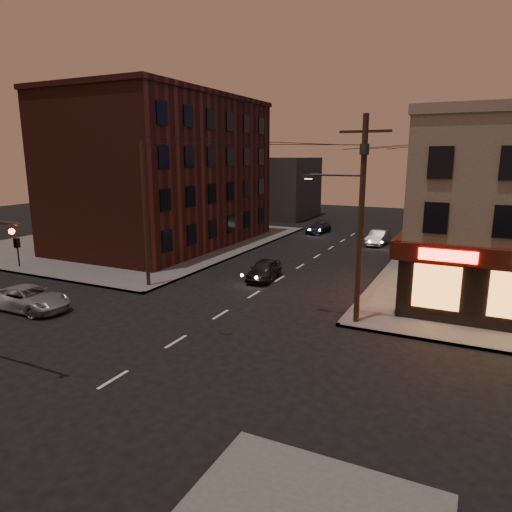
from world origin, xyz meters
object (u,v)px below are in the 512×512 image
Objects in this scene: sedan_mid at (378,238)px; sedan_far at (319,228)px; suv_cross at (30,298)px; fire_hydrant at (400,281)px; sedan_near at (264,270)px.

sedan_mid is 8.20m from sedan_far.
sedan_mid reaches higher than sedan_far.
sedan_far is at bearing -11.61° from suv_cross.
sedan_far is 5.82× the size of fire_hydrant.
suv_cross is at bearing -110.88° from sedan_mid.
sedan_mid is at bearing -23.17° from sedan_far.
sedan_far is (6.12, 31.25, -0.07)m from suv_cross.
sedan_far is at bearing 156.14° from sedan_mid.
fire_hydrant is at bearing 5.88° from sedan_near.
sedan_near and sedan_mid have the same top height.
sedan_near is at bearing -100.50° from sedan_mid.
fire_hydrant is (4.25, -14.19, -0.14)m from sedan_mid.
sedan_mid is at bearing 68.83° from sedan_near.
sedan_near is 16.57m from sedan_mid.
sedan_mid reaches higher than fire_hydrant.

